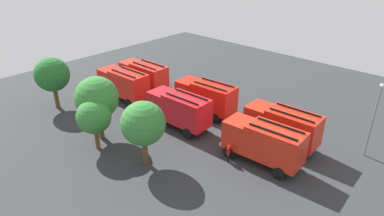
{
  "coord_description": "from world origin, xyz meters",
  "views": [
    {
      "loc": [
        -22.54,
        24.29,
        17.62
      ],
      "look_at": [
        0.0,
        0.0,
        1.4
      ],
      "focal_mm": 31.96,
      "sensor_mm": 36.0,
      "label": 1
    }
  ],
  "objects_px": {
    "firefighter_0": "(157,74)",
    "lamppost": "(374,115)",
    "fire_truck_1": "(206,96)",
    "tree_3": "(52,75)",
    "tree_0": "(143,124)",
    "tree_1": "(94,117)",
    "traffic_cone_1": "(131,115)",
    "traffic_cone_2": "(93,96)",
    "fire_truck_0": "(282,125)",
    "fire_truck_5": "(123,83)",
    "fire_truck_2": "(144,75)",
    "traffic_cone_0": "(171,87)",
    "fire_truck_4": "(179,108)",
    "tree_2": "(97,98)",
    "firefighter_1": "(228,153)",
    "fire_truck_3": "(263,141)"
  },
  "relations": [
    {
      "from": "fire_truck_0",
      "to": "fire_truck_5",
      "type": "height_order",
      "value": "same"
    },
    {
      "from": "traffic_cone_1",
      "to": "fire_truck_1",
      "type": "bearing_deg",
      "value": -129.96
    },
    {
      "from": "fire_truck_1",
      "to": "tree_3",
      "type": "height_order",
      "value": "tree_3"
    },
    {
      "from": "fire_truck_3",
      "to": "traffic_cone_0",
      "type": "height_order",
      "value": "fire_truck_3"
    },
    {
      "from": "firefighter_1",
      "to": "fire_truck_5",
      "type": "bearing_deg",
      "value": -32.71
    },
    {
      "from": "fire_truck_0",
      "to": "tree_1",
      "type": "bearing_deg",
      "value": 42.78
    },
    {
      "from": "tree_3",
      "to": "traffic_cone_0",
      "type": "distance_m",
      "value": 14.61
    },
    {
      "from": "fire_truck_2",
      "to": "tree_3",
      "type": "height_order",
      "value": "tree_3"
    },
    {
      "from": "tree_3",
      "to": "lamppost",
      "type": "relative_size",
      "value": 0.86
    },
    {
      "from": "fire_truck_1",
      "to": "fire_truck_2",
      "type": "distance_m",
      "value": 10.2
    },
    {
      "from": "fire_truck_1",
      "to": "fire_truck_4",
      "type": "xyz_separation_m",
      "value": [
        -0.05,
        4.29,
        0.0
      ]
    },
    {
      "from": "firefighter_0",
      "to": "traffic_cone_1",
      "type": "bearing_deg",
      "value": 132.66
    },
    {
      "from": "tree_2",
      "to": "lamppost",
      "type": "height_order",
      "value": "lamppost"
    },
    {
      "from": "fire_truck_2",
      "to": "tree_0",
      "type": "relative_size",
      "value": 1.23
    },
    {
      "from": "tree_1",
      "to": "lamppost",
      "type": "height_order",
      "value": "lamppost"
    },
    {
      "from": "firefighter_1",
      "to": "tree_1",
      "type": "xyz_separation_m",
      "value": [
        10.35,
        6.62,
        2.41
      ]
    },
    {
      "from": "tree_3",
      "to": "traffic_cone_1",
      "type": "relative_size",
      "value": 10.26
    },
    {
      "from": "tree_2",
      "to": "tree_3",
      "type": "distance_m",
      "value": 9.73
    },
    {
      "from": "fire_truck_1",
      "to": "firefighter_0",
      "type": "xyz_separation_m",
      "value": [
        11.65,
        -3.01,
        -1.21
      ]
    },
    {
      "from": "fire_truck_5",
      "to": "lamppost",
      "type": "height_order",
      "value": "lamppost"
    },
    {
      "from": "tree_1",
      "to": "fire_truck_0",
      "type": "bearing_deg",
      "value": -135.22
    },
    {
      "from": "traffic_cone_1",
      "to": "tree_1",
      "type": "bearing_deg",
      "value": 113.79
    },
    {
      "from": "fire_truck_2",
      "to": "lamppost",
      "type": "height_order",
      "value": "lamppost"
    },
    {
      "from": "tree_0",
      "to": "lamppost",
      "type": "relative_size",
      "value": 0.84
    },
    {
      "from": "fire_truck_1",
      "to": "traffic_cone_2",
      "type": "bearing_deg",
      "value": 23.29
    },
    {
      "from": "tree_1",
      "to": "traffic_cone_2",
      "type": "height_order",
      "value": "tree_1"
    },
    {
      "from": "tree_2",
      "to": "tree_3",
      "type": "height_order",
      "value": "tree_2"
    },
    {
      "from": "traffic_cone_0",
      "to": "lamppost",
      "type": "bearing_deg",
      "value": -176.96
    },
    {
      "from": "tree_1",
      "to": "firefighter_1",
      "type": "bearing_deg",
      "value": -147.38
    },
    {
      "from": "fire_truck_2",
      "to": "traffic_cone_2",
      "type": "relative_size",
      "value": 12.17
    },
    {
      "from": "tree_0",
      "to": "traffic_cone_2",
      "type": "relative_size",
      "value": 9.92
    },
    {
      "from": "firefighter_0",
      "to": "lamppost",
      "type": "distance_m",
      "value": 28.02
    },
    {
      "from": "fire_truck_1",
      "to": "tree_3",
      "type": "distance_m",
      "value": 17.52
    },
    {
      "from": "fire_truck_2",
      "to": "fire_truck_5",
      "type": "xyz_separation_m",
      "value": [
        -0.34,
        3.45,
        0.0
      ]
    },
    {
      "from": "fire_truck_2",
      "to": "tree_0",
      "type": "height_order",
      "value": "tree_0"
    },
    {
      "from": "fire_truck_1",
      "to": "tree_0",
      "type": "relative_size",
      "value": 1.25
    },
    {
      "from": "tree_2",
      "to": "traffic_cone_0",
      "type": "height_order",
      "value": "tree_2"
    },
    {
      "from": "fire_truck_2",
      "to": "firefighter_1",
      "type": "relative_size",
      "value": 4.44
    },
    {
      "from": "fire_truck_0",
      "to": "tree_1",
      "type": "distance_m",
      "value": 17.38
    },
    {
      "from": "fire_truck_4",
      "to": "traffic_cone_1",
      "type": "bearing_deg",
      "value": 19.49
    },
    {
      "from": "tree_2",
      "to": "fire_truck_4",
      "type": "bearing_deg",
      "value": -121.13
    },
    {
      "from": "firefighter_0",
      "to": "firefighter_1",
      "type": "height_order",
      "value": "firefighter_0"
    },
    {
      "from": "fire_truck_3",
      "to": "fire_truck_4",
      "type": "xyz_separation_m",
      "value": [
        9.87,
        0.36,
        0.0
      ]
    },
    {
      "from": "firefighter_1",
      "to": "traffic_cone_1",
      "type": "xyz_separation_m",
      "value": [
        13.01,
        0.59,
        -0.61
      ]
    },
    {
      "from": "fire_truck_1",
      "to": "fire_truck_3",
      "type": "xyz_separation_m",
      "value": [
        -9.92,
        3.92,
        0.0
      ]
    },
    {
      "from": "firefighter_0",
      "to": "fire_truck_5",
      "type": "bearing_deg",
      "value": 113.48
    },
    {
      "from": "fire_truck_2",
      "to": "fire_truck_4",
      "type": "distance_m",
      "value": 10.94
    },
    {
      "from": "tree_0",
      "to": "tree_1",
      "type": "relative_size",
      "value": 1.2
    },
    {
      "from": "tree_1",
      "to": "tree_2",
      "type": "height_order",
      "value": "tree_2"
    },
    {
      "from": "fire_truck_5",
      "to": "firefighter_1",
      "type": "bearing_deg",
      "value": 172.01
    }
  ]
}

